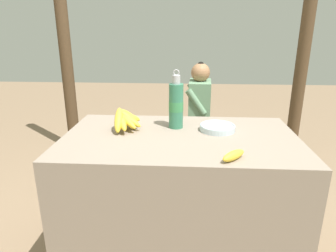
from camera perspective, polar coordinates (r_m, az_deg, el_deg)
The scene contains 11 objects.
ground_plane at distance 2.08m, azimuth 2.04°, elevation -22.59°, with size 12.00×12.00×0.00m, color #846B51.
market_counter at distance 1.85m, azimuth 2.18°, elevation -13.36°, with size 1.31×0.78×0.78m.
banana_bunch_ripe at distance 1.79m, azimuth -8.15°, elevation 1.50°, with size 0.17×0.29×0.15m.
serving_bowl at distance 1.78m, azimuth 9.40°, elevation -0.25°, with size 0.21×0.21×0.04m.
water_bottle at distance 1.77m, azimuth 1.54°, elevation 4.05°, with size 0.09×0.09×0.35m.
loose_banana_front at distance 1.40m, azimuth 12.37°, elevation -5.49°, with size 0.14×0.14×0.04m.
wooden_bench at distance 3.02m, azimuth 2.26°, elevation -1.63°, with size 1.45×0.32×0.40m.
seated_vendor at distance 2.91m, azimuth 5.08°, elevation 3.12°, with size 0.41×0.40×1.06m.
banana_bunch_green at distance 3.01m, azimuth -4.87°, elevation 0.84°, with size 0.16×0.24×0.13m.
support_post_near at distance 3.44m, azimuth -19.26°, elevation 16.08°, with size 0.13×0.13×2.57m.
support_post_far at distance 3.39m, azimuth 24.78°, elevation 15.44°, with size 0.13×0.13×2.57m.
Camera 1 is at (0.03, -1.57, 1.36)m, focal length 32.00 mm.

